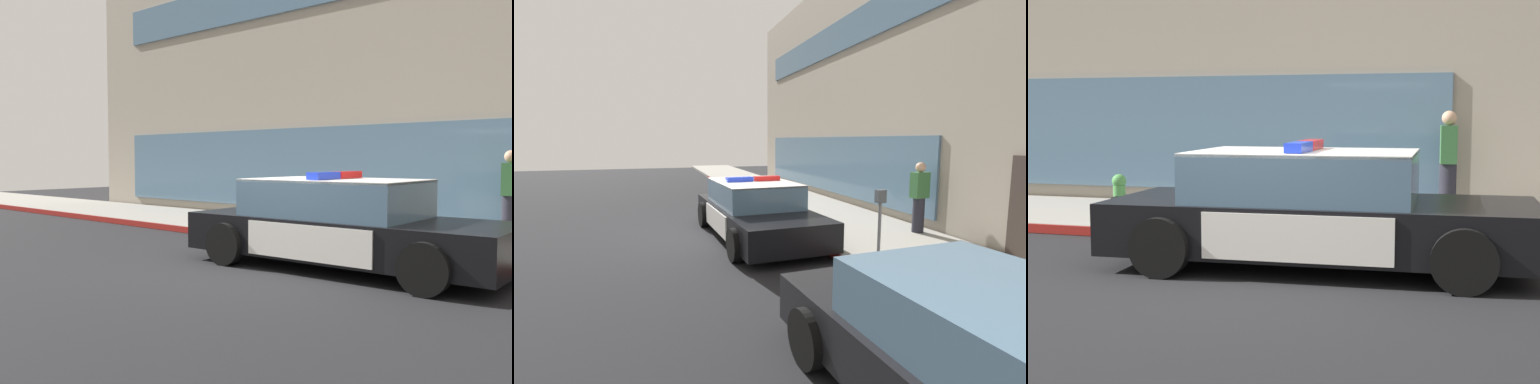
{
  "view_description": "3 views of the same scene",
  "coord_description": "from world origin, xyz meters",
  "views": [
    {
      "loc": [
        5.32,
        -6.51,
        1.69
      ],
      "look_at": [
        -1.95,
        1.71,
        1.04
      ],
      "focal_mm": 39.1,
      "sensor_mm": 36.0,
      "label": 1
    },
    {
      "loc": [
        9.52,
        -1.63,
        2.4
      ],
      "look_at": [
        -0.82,
        1.67,
        0.9
      ],
      "focal_mm": 26.67,
      "sensor_mm": 36.0,
      "label": 2
    },
    {
      "loc": [
        2.6,
        -7.31,
        1.83
      ],
      "look_at": [
        -0.13,
        2.12,
        0.73
      ],
      "focal_mm": 49.89,
      "sensor_mm": 36.0,
      "label": 3
    }
  ],
  "objects": [
    {
      "name": "sidewalk",
      "position": [
        0.0,
        3.49,
        0.07
      ],
      "size": [
        48.0,
        3.16,
        0.15
      ],
      "primitive_type": "cube",
      "color": "gray",
      "rests_on": "ground"
    },
    {
      "name": "pedestrian_on_sidewalk",
      "position": [
        1.95,
        4.59,
        1.01
      ],
      "size": [
        0.3,
        0.43,
        1.71
      ],
      "rotation": [
        0.0,
        0.0,
        0.11
      ],
      "color": "#23232D",
      "rests_on": "sidewalk"
    },
    {
      "name": "police_cruiser",
      "position": [
        0.65,
        0.82,
        0.68
      ],
      "size": [
        5.06,
        2.36,
        1.49
      ],
      "rotation": [
        0.0,
        0.0,
        0.05
      ],
      "color": "black",
      "rests_on": "ground"
    },
    {
      "name": "storefront_building",
      "position": [
        -1.76,
        10.31,
        4.22
      ],
      "size": [
        20.74,
        10.47,
        8.45
      ],
      "color": "gray",
      "rests_on": "ground"
    },
    {
      "name": "curb_red_paint",
      "position": [
        0.0,
        1.9,
        0.08
      ],
      "size": [
        28.8,
        0.04,
        0.14
      ],
      "primitive_type": "cube",
      "color": "maroon",
      "rests_on": "ground"
    },
    {
      "name": "ground",
      "position": [
        0.0,
        0.0,
        0.0
      ],
      "size": [
        48.0,
        48.0,
        0.0
      ],
      "primitive_type": "plane",
      "color": "black"
    },
    {
      "name": "fire_hydrant",
      "position": [
        -2.94,
        2.57,
        0.5
      ],
      "size": [
        0.34,
        0.39,
        0.73
      ],
      "color": "#4C994C",
      "rests_on": "sidewalk"
    }
  ]
}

